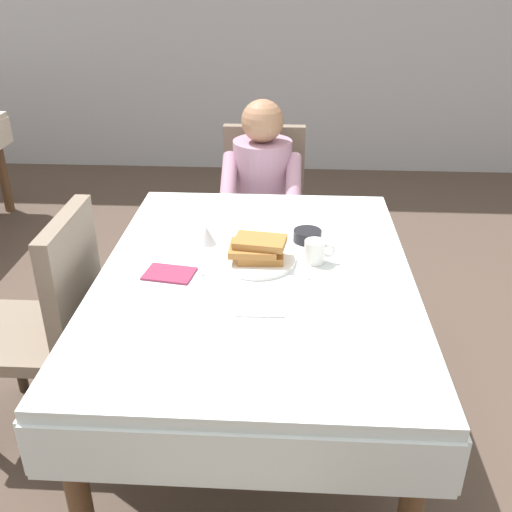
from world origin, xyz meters
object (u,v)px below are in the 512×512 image
bowl_butter (307,236)px  breakfast_stack (258,249)px  knife_right_of_plate (309,266)px  cup_coffee (315,252)px  syrup_pitcher (206,235)px  fork_left_of_plate (204,263)px  chair_left_side (52,314)px  chair_diner (263,202)px  dining_table_main (256,293)px  plate_breakfast (257,260)px  diner_person (262,189)px  spoon_near_edge (260,316)px

bowl_butter → breakfast_stack: bearing=-133.8°
bowl_butter → knife_right_of_plate: 0.21m
cup_coffee → syrup_pitcher: bearing=162.9°
fork_left_of_plate → chair_left_side: bearing=89.8°
chair_diner → cup_coffee: chair_diner is taller
dining_table_main → bowl_butter: 0.34m
dining_table_main → bowl_butter: bearing=53.9°
chair_diner → plate_breakfast: (0.03, -1.10, 0.22)m
chair_left_side → knife_right_of_plate: bearing=-87.3°
dining_table_main → knife_right_of_plate: knife_right_of_plate is taller
chair_diner → bowl_butter: 0.97m
knife_right_of_plate → dining_table_main: bearing=105.6°
dining_table_main → diner_person: 1.01m
diner_person → knife_right_of_plate: 0.99m
plate_breakfast → syrup_pitcher: (-0.20, 0.14, 0.03)m
bowl_butter → knife_right_of_plate: bearing=-89.3°
breakfast_stack → bowl_butter: 0.27m
breakfast_stack → knife_right_of_plate: bearing=-6.2°
dining_table_main → syrup_pitcher: size_ratio=19.05×
knife_right_of_plate → spoon_near_edge: same height
breakfast_stack → fork_left_of_plate: size_ratio=1.16×
syrup_pitcher → knife_right_of_plate: bearing=-22.6°
bowl_butter → fork_left_of_plate: (-0.38, -0.21, -0.02)m
knife_right_of_plate → spoon_near_edge: bearing=156.7°
plate_breakfast → breakfast_stack: breakfast_stack is taller
dining_table_main → syrup_pitcher: 0.32m
syrup_pitcher → spoon_near_edge: 0.55m
breakfast_stack → cup_coffee: 0.21m
dining_table_main → syrup_pitcher: (-0.20, 0.21, 0.13)m
plate_breakfast → spoon_near_edge: (0.03, -0.36, -0.01)m
cup_coffee → knife_right_of_plate: bearing=-121.1°
spoon_near_edge → dining_table_main: bearing=94.7°
dining_table_main → bowl_butter: (0.19, 0.26, 0.11)m
cup_coffee → spoon_near_edge: (-0.18, -0.37, -0.04)m
diner_person → spoon_near_edge: diner_person is taller
chair_left_side → knife_right_of_plate: chair_left_side is taller
bowl_butter → syrup_pitcher: size_ratio=1.37×
syrup_pitcher → spoon_near_edge: (0.23, -0.50, -0.04)m
plate_breakfast → fork_left_of_plate: 0.19m
plate_breakfast → breakfast_stack: size_ratio=1.34×
fork_left_of_plate → knife_right_of_plate: 0.38m
diner_person → cup_coffee: (0.24, -0.93, 0.11)m
cup_coffee → diner_person: bearing=104.3°
chair_left_side → bowl_butter: bearing=-74.9°
chair_left_side → fork_left_of_plate: chair_left_side is taller
fork_left_of_plate → plate_breakfast: bearing=-88.7°
diner_person → knife_right_of_plate: size_ratio=5.60×
dining_table_main → breakfast_stack: breakfast_stack is taller
diner_person → spoon_near_edge: (0.06, -1.31, 0.07)m
breakfast_stack → fork_left_of_plate: breakfast_stack is taller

